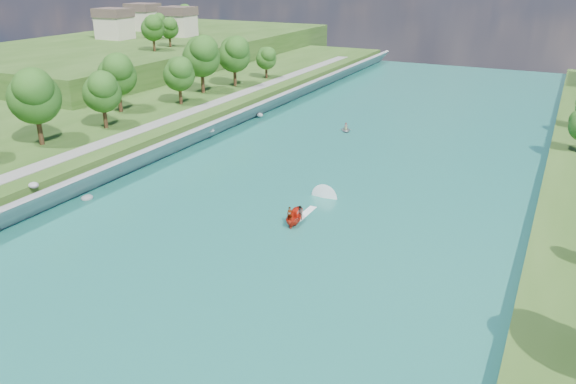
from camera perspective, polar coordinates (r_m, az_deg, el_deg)
The scene contains 10 objects.
ground at distance 55.08m, azimuth -8.96°, elevation -9.01°, with size 260.00×260.00×0.00m, color #2D5119.
river_water at distance 70.34m, azimuth 0.40°, elevation -1.57°, with size 55.00×240.00×0.10m, color #1B685A.
berm_west at distance 101.02m, azimuth -26.04°, elevation 4.53°, with size 45.00×240.00×3.50m, color #2D5119.
ridge_west at distance 174.76m, azimuth -13.49°, elevation 13.53°, with size 60.00×120.00×9.00m, color #2D5119.
riprap_bank at distance 82.76m, azimuth -16.28°, elevation 2.47°, with size 4.29×236.00×4.42m.
riverside_path at distance 87.60m, azimuth -19.09°, elevation 4.41°, with size 3.00×200.00×0.10m, color gray.
ridge_houses at distance 181.57m, azimuth -14.27°, elevation 16.56°, with size 29.50×29.50×8.40m.
trees_ridge at distance 162.37m, azimuth -12.08°, elevation 16.36°, with size 22.17×40.43×10.30m.
motorboat at distance 66.90m, azimuth 1.24°, elevation -2.16°, with size 3.60×18.95×2.13m.
raft at distance 103.82m, azimuth 5.89°, elevation 6.34°, with size 3.22×3.64×1.63m.
Camera 1 is at (28.50, -37.92, 27.99)m, focal length 35.00 mm.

